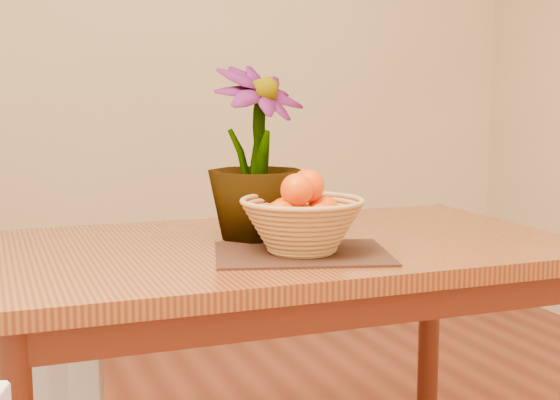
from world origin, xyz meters
name	(u,v)px	position (x,y,z in m)	size (l,w,h in m)	color
wall_back	(129,38)	(0.00, 2.25, 1.35)	(4.00, 0.02, 2.70)	#FFF0C2
table	(279,278)	(0.00, 0.30, 0.66)	(1.40, 0.80, 0.75)	brown
placemat	(302,253)	(-0.01, 0.14, 0.75)	(0.38, 0.28, 0.01)	#371D14
wicker_basket	(302,228)	(-0.01, 0.14, 0.81)	(0.27, 0.27, 0.11)	tan
orange_pile	(302,207)	(-0.01, 0.14, 0.86)	(0.19, 0.18, 0.13)	#EF3703
potted_plant	(256,153)	(-0.04, 0.35, 0.96)	(0.24, 0.24, 0.42)	#1C4714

